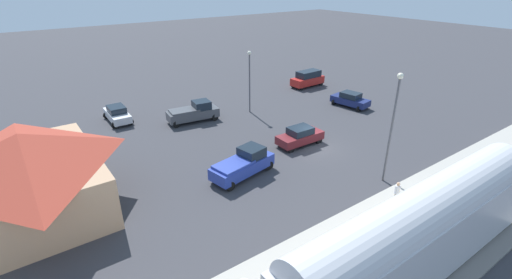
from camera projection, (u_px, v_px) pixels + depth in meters
name	position (u px, v px, depth m)	size (l,w,h in m)	color
ground_plane	(316.00, 147.00, 33.11)	(200.00, 200.00, 0.00)	#38383D
railway_track	(472.00, 225.00, 22.75)	(4.80, 70.00, 0.30)	slate
platform	(415.00, 196.00, 25.68)	(3.20, 46.00, 0.30)	#A8A399
station_building	(28.00, 172.00, 23.19)	(11.63, 8.95, 5.63)	tan
pedestrian_on_platform	(397.00, 192.00, 24.07)	(0.36, 0.36, 1.71)	brown
sedan_navy	(350.00, 100.00, 42.91)	(4.74, 2.81, 1.74)	navy
pickup_charcoal	(194.00, 112.00, 38.58)	(2.63, 5.60, 2.14)	#47494F
pickup_blue	(243.00, 164.00, 28.14)	(2.95, 5.67, 2.14)	#283D9E
sedan_silver	(117.00, 114.00, 38.51)	(4.53, 2.34, 1.74)	silver
suv_red	(308.00, 78.00, 50.46)	(2.15, 4.97, 2.22)	red
sedan_maroon	(300.00, 136.00, 33.31)	(1.90, 4.52, 1.74)	maroon
light_pole_near_platform	(393.00, 117.00, 25.66)	(0.44, 0.44, 8.45)	#515156
light_pole_lot_center	(250.00, 74.00, 39.75)	(0.44, 0.44, 6.97)	#515156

